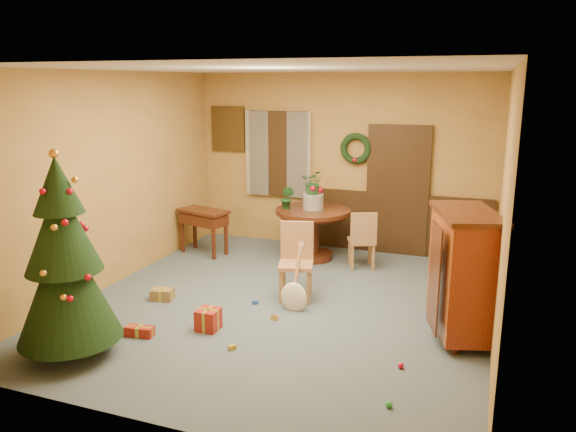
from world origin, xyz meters
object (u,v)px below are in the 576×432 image
at_px(writing_desk, 203,221).
at_px(sideboard, 463,270).
at_px(dining_table, 313,224).
at_px(christmas_tree, 64,261).
at_px(chair_near, 296,258).

bearing_deg(writing_desk, sideboard, -22.88).
distance_m(dining_table, christmas_tree, 4.19).
height_order(christmas_tree, sideboard, christmas_tree).
distance_m(dining_table, sideboard, 3.17).
relative_size(dining_table, sideboard, 0.83).
distance_m(chair_near, sideboard, 2.15).
height_order(christmas_tree, writing_desk, christmas_tree).
xyz_separation_m(dining_table, writing_desk, (-1.76, -0.34, -0.01)).
relative_size(chair_near, christmas_tree, 0.47).
relative_size(chair_near, sideboard, 0.70).
distance_m(writing_desk, sideboard, 4.50).
bearing_deg(sideboard, dining_table, 138.68).
relative_size(dining_table, chair_near, 1.19).
height_order(chair_near, sideboard, sideboard).
bearing_deg(christmas_tree, writing_desk, 96.77).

